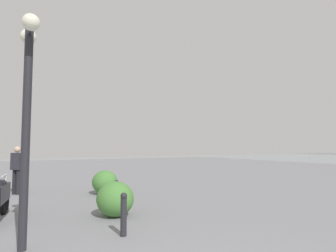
{
  "coord_description": "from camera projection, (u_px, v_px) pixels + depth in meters",
  "views": [
    {
      "loc": [
        -1.49,
        1.56,
        1.72
      ],
      "look_at": [
        8.96,
        -4.35,
        2.57
      ],
      "focal_mm": 30.44,
      "sensor_mm": 36.0,
      "label": 1
    }
  ],
  "objects": [
    {
      "name": "lamppost",
      "position": [
        27.0,
        95.0,
        4.86
      ],
      "size": [
        0.98,
        0.28,
        3.88
      ],
      "color": "#232328",
      "rests_on": "ground"
    },
    {
      "name": "pedestrian",
      "position": [
        17.0,
        166.0,
        10.2
      ],
      "size": [
        0.53,
        0.43,
        1.71
      ],
      "color": "black",
      "rests_on": "ground"
    },
    {
      "name": "bollard_near",
      "position": [
        124.0,
        213.0,
        5.47
      ],
      "size": [
        0.13,
        0.13,
        0.82
      ],
      "color": "#232328",
      "rests_on": "ground"
    },
    {
      "name": "bollard_mid",
      "position": [
        116.0,
        194.0,
        7.79
      ],
      "size": [
        0.13,
        0.13,
        0.79
      ],
      "color": "#232328",
      "rests_on": "ground"
    },
    {
      "name": "shrub_low",
      "position": [
        115.0,
        199.0,
        6.98
      ],
      "size": [
        1.0,
        0.9,
        0.85
      ],
      "color": "#477F38",
      "rests_on": "ground"
    },
    {
      "name": "shrub_round",
      "position": [
        105.0,
        182.0,
        10.23
      ],
      "size": [
        0.99,
        0.89,
        0.84
      ],
      "color": "#477F38",
      "rests_on": "ground"
    }
  ]
}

